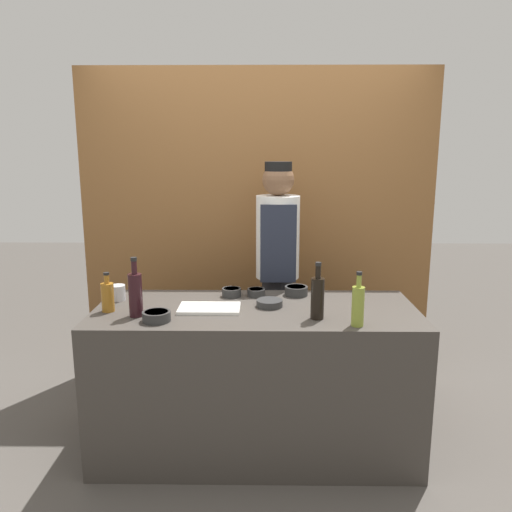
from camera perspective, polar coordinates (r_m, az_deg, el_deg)
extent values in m
plane|color=#4C4742|center=(3.33, -0.03, -20.76)|extent=(14.00, 14.00, 0.00)
cube|color=brown|center=(3.90, 0.16, 3.10)|extent=(2.67, 0.18, 2.40)
cube|color=#3D3833|center=(3.11, -0.04, -13.81)|extent=(1.89, 0.77, 0.89)
cylinder|color=#2D2D2D|center=(3.17, -2.81, -4.16)|extent=(0.12, 0.12, 0.05)
cylinder|color=yellow|center=(3.17, -2.81, -3.84)|extent=(0.10, 0.10, 0.02)
cylinder|color=#2D2D2D|center=(3.20, 4.62, -3.98)|extent=(0.15, 0.15, 0.06)
cylinder|color=silver|center=(3.20, 4.63, -3.63)|extent=(0.12, 0.12, 0.02)
cylinder|color=#2D2D2D|center=(2.97, 1.56, -5.41)|extent=(0.15, 0.15, 0.04)
cylinder|color=orange|center=(2.96, 1.56, -5.15)|extent=(0.13, 0.13, 0.01)
cylinder|color=#2D2D2D|center=(3.17, 0.06, -4.18)|extent=(0.11, 0.11, 0.05)
cylinder|color=red|center=(3.17, 0.06, -3.90)|extent=(0.09, 0.09, 0.01)
cylinder|color=#2D2D2D|center=(2.77, -11.30, -6.77)|extent=(0.15, 0.15, 0.05)
cylinder|color=#703384|center=(2.76, -11.32, -6.39)|extent=(0.13, 0.13, 0.02)
cube|color=white|center=(2.92, -5.35, -5.98)|extent=(0.35, 0.21, 0.02)
cylinder|color=#9E661E|center=(2.99, -16.59, -4.56)|extent=(0.07, 0.07, 0.17)
cylinder|color=#9E661E|center=(2.96, -16.71, -2.55)|extent=(0.03, 0.03, 0.05)
cylinder|color=black|center=(2.95, -16.74, -1.95)|extent=(0.03, 0.03, 0.01)
cylinder|color=black|center=(2.85, -13.61, -4.38)|extent=(0.08, 0.08, 0.24)
cylinder|color=black|center=(2.81, -13.76, -1.29)|extent=(0.03, 0.03, 0.07)
cylinder|color=black|center=(2.80, -13.81, -0.35)|extent=(0.03, 0.03, 0.02)
cylinder|color=black|center=(2.75, 7.04, -4.85)|extent=(0.07, 0.07, 0.23)
cylinder|color=black|center=(2.71, 7.12, -1.83)|extent=(0.03, 0.03, 0.07)
cylinder|color=black|center=(2.70, 7.14, -0.91)|extent=(0.03, 0.03, 0.02)
cylinder|color=olive|center=(2.68, 11.57, -5.68)|extent=(0.07, 0.07, 0.21)
cylinder|color=olive|center=(2.64, 11.69, -2.82)|extent=(0.03, 0.03, 0.06)
cylinder|color=black|center=(2.63, 11.73, -1.95)|extent=(0.03, 0.03, 0.02)
cylinder|color=#B7B7BC|center=(3.20, -15.52, -4.07)|extent=(0.09, 0.09, 0.10)
cylinder|color=#28282D|center=(3.66, 2.39, -9.47)|extent=(0.22, 0.22, 0.93)
cylinder|color=white|center=(3.46, 2.50, 2.18)|extent=(0.30, 0.30, 0.57)
cube|color=#232838|center=(3.32, 2.57, 1.37)|extent=(0.24, 0.02, 0.53)
sphere|color=brown|center=(3.41, 2.56, 8.72)|extent=(0.22, 0.22, 0.22)
cylinder|color=black|center=(3.41, 2.57, 10.09)|extent=(0.18, 0.18, 0.08)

